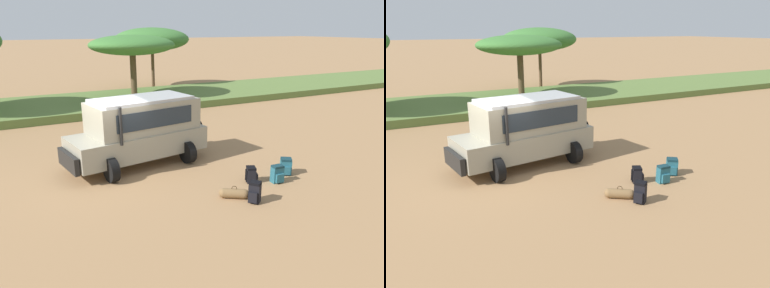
{
  "view_description": "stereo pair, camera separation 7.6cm",
  "coord_description": "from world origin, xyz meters",
  "views": [
    {
      "loc": [
        -3.22,
        -11.77,
        4.8
      ],
      "look_at": [
        2.49,
        -1.01,
        1.0
      ],
      "focal_mm": 35.0,
      "sensor_mm": 36.0,
      "label": 1
    },
    {
      "loc": [
        -3.15,
        -11.81,
        4.8
      ],
      "look_at": [
        2.49,
        -1.01,
        1.0
      ],
      "focal_mm": 35.0,
      "sensor_mm": 36.0,
      "label": 2
    }
  ],
  "objects": [
    {
      "name": "ground_plane",
      "position": [
        0.0,
        0.0,
        0.0
      ],
      "size": [
        320.0,
        320.0,
        0.0
      ],
      "primitive_type": "plane",
      "color": "#9E754C"
    },
    {
      "name": "grass_bank",
      "position": [
        0.0,
        11.69,
        0.22
      ],
      "size": [
        120.0,
        7.0,
        0.44
      ],
      "color": "#5B7538",
      "rests_on": "ground_plane"
    },
    {
      "name": "safari_vehicle",
      "position": [
        1.23,
        0.61,
        1.29
      ],
      "size": [
        5.46,
        3.2,
        2.44
      ],
      "color": "gray",
      "rests_on": "ground_plane"
    },
    {
      "name": "backpack_beside_front_wheel",
      "position": [
        4.47,
        -3.15,
        0.28
      ],
      "size": [
        0.39,
        0.38,
        0.58
      ],
      "color": "#235B6B",
      "rests_on": "ground_plane"
    },
    {
      "name": "backpack_cluster_center",
      "position": [
        5.2,
        -2.73,
        0.28
      ],
      "size": [
        0.49,
        0.51,
        0.57
      ],
      "color": "#235B6B",
      "rests_on": "ground_plane"
    },
    {
      "name": "backpack_near_rear_wheel",
      "position": [
        3.74,
        -2.74,
        0.25
      ],
      "size": [
        0.44,
        0.43,
        0.52
      ],
      "color": "black",
      "rests_on": "ground_plane"
    },
    {
      "name": "backpack_outermost",
      "position": [
        2.94,
        -3.98,
        0.31
      ],
      "size": [
        0.44,
        0.43,
        0.63
      ],
      "color": "black",
      "rests_on": "ground_plane"
    },
    {
      "name": "duffel_bag_low_black_case",
      "position": [
        2.57,
        -3.48,
        0.15
      ],
      "size": [
        0.79,
        0.63,
        0.39
      ],
      "color": "brown",
      "rests_on": "ground_plane"
    },
    {
      "name": "acacia_tree_centre_back",
      "position": [
        4.98,
        11.88,
        3.71
      ],
      "size": [
        5.58,
        4.94,
        4.38
      ],
      "color": "brown",
      "rests_on": "ground_plane"
    },
    {
      "name": "acacia_tree_right_mid",
      "position": [
        8.52,
        17.24,
        3.9
      ],
      "size": [
        6.0,
        5.75,
        4.82
      ],
      "color": "brown",
      "rests_on": "ground_plane"
    }
  ]
}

